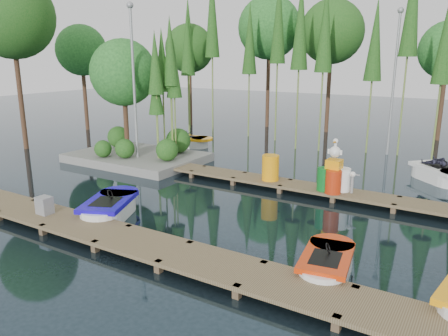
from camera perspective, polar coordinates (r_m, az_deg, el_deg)
The scene contains 15 objects.
ground_plane at distance 15.75m, azimuth -2.51°, elevation -4.03°, with size 90.00×90.00×0.00m, color #1D2D37.
near_dock at distance 12.45m, azimuth -14.36°, elevation -8.49°, with size 18.00×1.50×0.50m.
far_dock at distance 17.25m, azimuth 4.91°, elevation -1.60°, with size 15.00×1.20×0.50m.
island at distance 21.54m, azimuth -11.72°, elevation 9.37°, with size 6.20×4.20×6.75m.
tree_screen at distance 25.22m, azimuth 7.49°, elevation 16.92°, with size 34.42×18.53×10.31m.
lamp_island at distance 20.35m, azimuth -11.75°, elevation 12.12°, with size 0.30×0.30×7.25m.
lamp_rear at distance 23.76m, azimuth 21.42°, elevation 11.74°, with size 0.30×0.30×7.25m.
boat_blue at distance 14.44m, azimuth -14.68°, elevation -5.11°, with size 2.26×3.05×0.94m.
boat_red at distance 10.76m, azimuth 13.24°, elevation -12.19°, with size 1.45×2.55×0.81m.
boat_yellow_far at distance 24.72m, azimuth -4.65°, elevation 3.45°, with size 2.85×1.69×1.34m.
boat_white_far at distance 19.86m, azimuth 26.44°, elevation -0.71°, with size 3.03×2.95×1.38m.
utility_cabinet at distance 14.42m, azimuth -22.40°, elevation -4.53°, with size 0.44×0.37×0.54m, color gray.
yellow_barrel at distance 16.95m, azimuth 6.09°, elevation 0.04°, with size 0.66×0.66×0.99m, color #FD9F0D.
drum_cluster at distance 15.90m, azimuth 14.14°, elevation -1.04°, with size 1.10×1.01×1.90m.
seagull_post at distance 15.88m, azimuth 16.43°, elevation -1.34°, with size 0.49×0.26×0.78m.
Camera 1 is at (8.42, -12.33, 5.00)m, focal length 35.00 mm.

